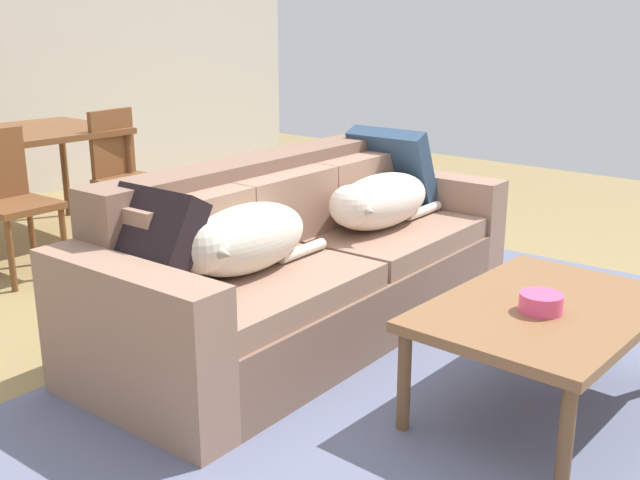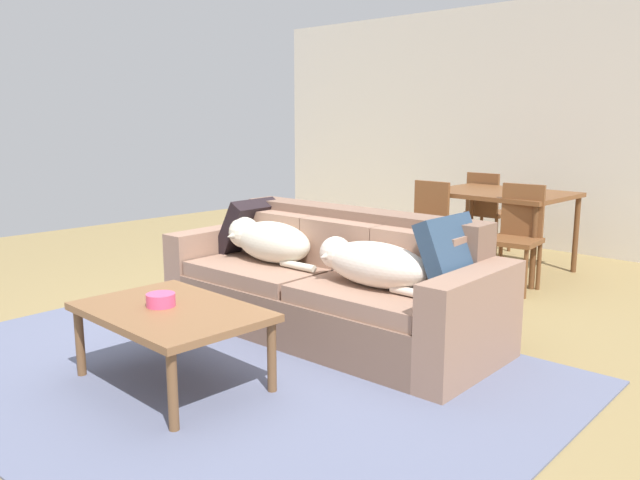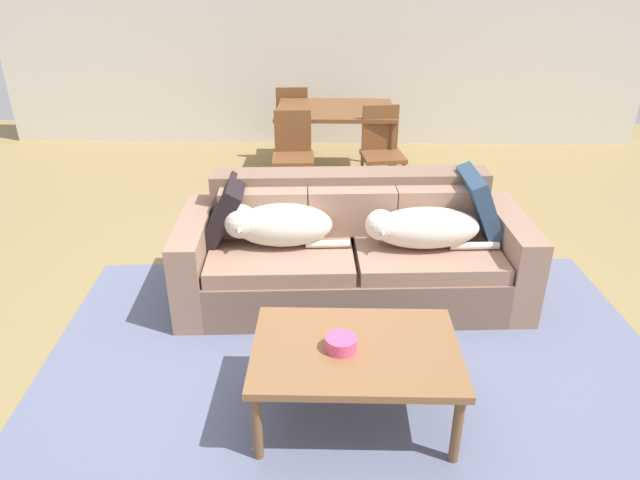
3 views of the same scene
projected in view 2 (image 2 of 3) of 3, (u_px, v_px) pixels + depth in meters
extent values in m
plane|color=olive|center=(279.00, 330.00, 4.49)|extent=(10.00, 10.00, 0.00)
cube|color=beige|center=(551.00, 126.00, 7.04)|extent=(8.00, 0.12, 2.70)
cube|color=slate|center=(223.00, 369.00, 3.79)|extent=(3.84, 2.92, 0.01)
cube|color=#7A5C4C|center=(326.00, 311.00, 4.37)|extent=(2.02, 1.02, 0.33)
cube|color=#95705C|center=(274.00, 268.00, 4.65)|extent=(1.00, 0.93, 0.10)
cube|color=#95705C|center=(386.00, 293.00, 4.01)|extent=(1.00, 0.93, 0.10)
cube|color=#7A5C4C|center=(358.00, 236.00, 4.53)|extent=(1.98, 0.35, 0.39)
cube|color=#95705C|center=(277.00, 234.00, 4.79)|extent=(0.61, 0.19, 0.32)
cube|color=#95705C|center=(340.00, 245.00, 4.40)|extent=(0.61, 0.19, 0.32)
cube|color=#95705C|center=(417.00, 258.00, 4.00)|extent=(0.61, 0.19, 0.32)
cube|color=#95705C|center=(221.00, 266.00, 5.04)|extent=(0.24, 0.93, 0.61)
cube|color=#95705C|center=(472.00, 325.00, 3.64)|extent=(0.24, 0.93, 0.61)
ellipsoid|color=beige|center=(273.00, 242.00, 4.58)|extent=(0.67, 0.34, 0.29)
sphere|color=beige|center=(244.00, 232.00, 4.74)|extent=(0.23, 0.23, 0.23)
cone|color=#A39E8E|center=(234.00, 236.00, 4.66)|extent=(0.11, 0.13, 0.10)
cylinder|color=beige|center=(298.00, 266.00, 4.36)|extent=(0.30, 0.07, 0.05)
ellipsoid|color=beige|center=(376.00, 265.00, 3.92)|extent=(0.73, 0.35, 0.27)
sphere|color=beige|center=(336.00, 252.00, 4.10)|extent=(0.20, 0.20, 0.20)
cone|color=#AFA193|center=(326.00, 256.00, 4.03)|extent=(0.10, 0.12, 0.09)
cylinder|color=beige|center=(415.00, 293.00, 3.69)|extent=(0.33, 0.07, 0.05)
cube|color=black|center=(248.00, 226.00, 4.94)|extent=(0.33, 0.44, 0.43)
cube|color=navy|center=(453.00, 257.00, 3.79)|extent=(0.30, 0.49, 0.48)
cube|color=brown|center=(171.00, 312.00, 3.50)|extent=(1.04, 0.71, 0.04)
cylinder|color=brown|center=(80.00, 343.00, 3.65)|extent=(0.05, 0.05, 0.40)
cylinder|color=brown|center=(173.00, 392.00, 3.01)|extent=(0.05, 0.05, 0.40)
cylinder|color=brown|center=(173.00, 319.00, 4.08)|extent=(0.05, 0.05, 0.40)
cylinder|color=brown|center=(272.00, 358.00, 3.44)|extent=(0.05, 0.05, 0.40)
cylinder|color=#EA4C7F|center=(161.00, 300.00, 3.53)|extent=(0.16, 0.16, 0.07)
cube|color=brown|center=(501.00, 194.00, 6.10)|extent=(1.23, 0.95, 0.04)
cylinder|color=brown|center=(424.00, 231.00, 6.26)|extent=(0.05, 0.05, 0.72)
cylinder|color=brown|center=(534.00, 248.00, 5.49)|extent=(0.05, 0.05, 0.72)
cylinder|color=brown|center=(471.00, 221.00, 6.86)|extent=(0.05, 0.05, 0.72)
cylinder|color=brown|center=(576.00, 235.00, 6.08)|extent=(0.05, 0.05, 0.72)
cube|color=brown|center=(420.00, 229.00, 5.94)|extent=(0.42, 0.42, 0.04)
cube|color=brown|center=(432.00, 203.00, 6.04)|extent=(0.36, 0.06, 0.41)
cylinder|color=brown|center=(394.00, 254.00, 5.97)|extent=(0.04, 0.04, 0.41)
cylinder|color=brown|center=(426.00, 259.00, 5.75)|extent=(0.04, 0.04, 0.41)
cylinder|color=brown|center=(414.00, 248.00, 6.22)|extent=(0.04, 0.04, 0.41)
cylinder|color=brown|center=(445.00, 253.00, 6.00)|extent=(0.04, 0.04, 0.41)
cube|color=brown|center=(514.00, 241.00, 5.42)|extent=(0.45, 0.45, 0.04)
cube|color=brown|center=(523.00, 210.00, 5.51)|extent=(0.36, 0.09, 0.45)
cylinder|color=brown|center=(485.00, 268.00, 5.42)|extent=(0.04, 0.04, 0.41)
cylinder|color=brown|center=(525.00, 274.00, 5.22)|extent=(0.04, 0.04, 0.41)
cylinder|color=brown|center=(500.00, 261.00, 5.69)|extent=(0.04, 0.04, 0.41)
cylinder|color=brown|center=(539.00, 266.00, 5.49)|extent=(0.04, 0.04, 0.41)
cube|color=brown|center=(489.00, 213.00, 6.99)|extent=(0.43, 0.43, 0.04)
cube|color=brown|center=(482.00, 193.00, 6.82)|extent=(0.36, 0.06, 0.42)
cylinder|color=brown|center=(510.00, 233.00, 7.06)|extent=(0.04, 0.04, 0.41)
cylinder|color=brown|center=(481.00, 229.00, 7.27)|extent=(0.04, 0.04, 0.41)
cylinder|color=brown|center=(496.00, 237.00, 6.80)|extent=(0.04, 0.04, 0.41)
cylinder|color=brown|center=(466.00, 234.00, 7.02)|extent=(0.04, 0.04, 0.41)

